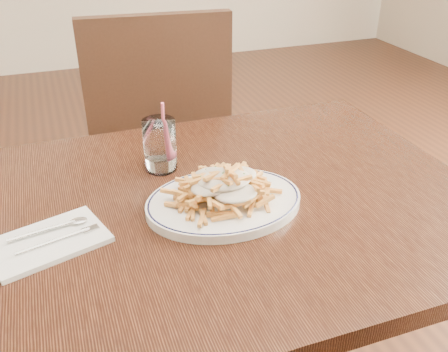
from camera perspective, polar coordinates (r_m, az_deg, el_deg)
name	(u,v)px	position (r m, az deg, el deg)	size (l,w,h in m)	color
table	(191,236)	(1.05, -3.74, -6.81)	(1.20, 0.80, 0.75)	black
chair_far	(158,134)	(1.76, -7.53, 4.81)	(0.50, 0.50, 0.99)	black
fries_plate	(224,202)	(0.99, 0.00, -2.99)	(0.35, 0.32, 0.02)	white
loaded_fries	(224,184)	(0.96, 0.00, -0.92)	(0.22, 0.18, 0.06)	gold
napkin	(48,242)	(0.94, -19.43, -7.08)	(0.20, 0.13, 0.01)	white
cutlery	(47,237)	(0.94, -19.53, -6.55)	(0.17, 0.09, 0.01)	silver
water_glass	(160,148)	(1.11, -7.30, 3.22)	(0.07, 0.07, 0.16)	white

